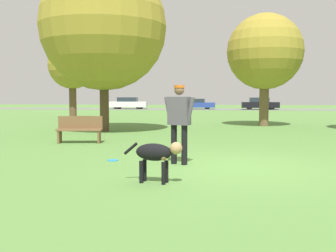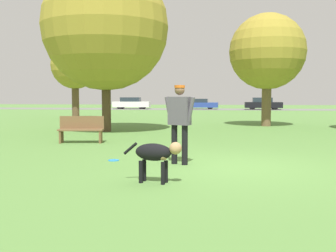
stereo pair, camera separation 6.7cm
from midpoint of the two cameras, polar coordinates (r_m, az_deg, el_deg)
name	(u,v)px [view 1 (the left image)]	position (r m, az deg, el deg)	size (l,w,h in m)	color
ground_plane	(229,167)	(8.33, 8.66, -5.87)	(120.00, 120.00, 0.00)	#56843D
far_road_strip	(219,109)	(44.66, 7.42, 2.42)	(120.00, 6.00, 0.01)	slate
person	(179,117)	(8.43, 1.40, 1.30)	(0.71, 0.39, 1.71)	black
dog	(157,154)	(6.65, -1.93, -4.04)	(1.05, 0.40, 0.71)	black
frisbee	(113,160)	(9.08, -8.20, -4.96)	(0.25, 0.25, 0.02)	#268CE5
tree_near_left	(103,27)	(16.77, -9.47, 13.96)	(5.18, 5.18, 6.89)	#4C3826
tree_far_left	(72,66)	(26.54, -13.81, 8.52)	(3.10, 3.10, 5.05)	brown
tree_mid_center	(265,52)	(20.06, 13.79, 10.38)	(3.69, 3.69, 5.49)	brown
parked_car_white	(128,103)	(45.74, -5.80, 3.31)	(4.31, 1.88, 1.35)	white
parked_car_blue	(196,104)	(45.10, 4.00, 3.21)	(4.39, 1.81, 1.19)	#284293
parked_car_black	(260,104)	(44.55, 13.15, 3.17)	(4.03, 1.84, 1.33)	black
park_bench	(80,129)	(12.70, -12.84, -0.37)	(1.44, 0.60, 0.84)	brown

